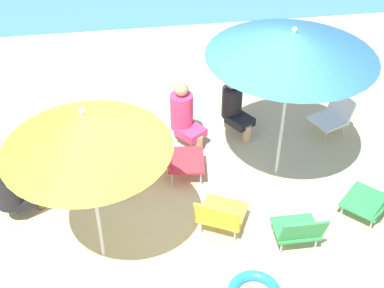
{
  "coord_description": "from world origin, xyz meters",
  "views": [
    {
      "loc": [
        -0.86,
        -4.77,
        4.75
      ],
      "look_at": [
        -0.1,
        0.34,
        0.7
      ],
      "focal_mm": 49.5,
      "sensor_mm": 36.0,
      "label": 1
    }
  ],
  "objects_px": {
    "beach_chair_e": "(178,157)",
    "beach_chair_a": "(125,158)",
    "beach_chair_b": "(333,115)",
    "beach_chair_f": "(220,214)",
    "umbrella_blue": "(293,44)",
    "beach_chair_d": "(299,230)",
    "person_a": "(184,114)",
    "beach_chair_c": "(374,201)",
    "person_b": "(235,106)",
    "person_c": "(11,188)",
    "umbrella_yellow": "(85,131)"
  },
  "relations": [
    {
      "from": "umbrella_blue",
      "to": "umbrella_yellow",
      "type": "height_order",
      "value": "umbrella_blue"
    },
    {
      "from": "beach_chair_b",
      "to": "beach_chair_c",
      "type": "bearing_deg",
      "value": 63.36
    },
    {
      "from": "beach_chair_a",
      "to": "beach_chair_b",
      "type": "relative_size",
      "value": 1.17
    },
    {
      "from": "beach_chair_e",
      "to": "beach_chair_a",
      "type": "bearing_deg",
      "value": -179.58
    },
    {
      "from": "beach_chair_a",
      "to": "beach_chair_b",
      "type": "xyz_separation_m",
      "value": [
        3.1,
        0.6,
        -0.03
      ]
    },
    {
      "from": "beach_chair_c",
      "to": "beach_chair_d",
      "type": "distance_m",
      "value": 1.14
    },
    {
      "from": "person_c",
      "to": "beach_chair_f",
      "type": "bearing_deg",
      "value": -40.72
    },
    {
      "from": "beach_chair_a",
      "to": "beach_chair_e",
      "type": "relative_size",
      "value": 1.25
    },
    {
      "from": "beach_chair_a",
      "to": "beach_chair_b",
      "type": "distance_m",
      "value": 3.15
    },
    {
      "from": "umbrella_blue",
      "to": "beach_chair_f",
      "type": "distance_m",
      "value": 2.12
    },
    {
      "from": "beach_chair_d",
      "to": "person_a",
      "type": "relative_size",
      "value": 0.63
    },
    {
      "from": "beach_chair_c",
      "to": "umbrella_blue",
      "type": "bearing_deg",
      "value": 0.13
    },
    {
      "from": "beach_chair_c",
      "to": "beach_chair_e",
      "type": "xyz_separation_m",
      "value": [
        -2.25,
        1.11,
        0.06
      ]
    },
    {
      "from": "beach_chair_b",
      "to": "person_b",
      "type": "height_order",
      "value": "person_b"
    },
    {
      "from": "person_a",
      "to": "person_b",
      "type": "bearing_deg",
      "value": 63.02
    },
    {
      "from": "beach_chair_c",
      "to": "person_c",
      "type": "relative_size",
      "value": 0.81
    },
    {
      "from": "beach_chair_a",
      "to": "beach_chair_b",
      "type": "height_order",
      "value": "beach_chair_a"
    },
    {
      "from": "beach_chair_c",
      "to": "person_b",
      "type": "xyz_separation_m",
      "value": [
        -1.32,
        1.96,
        0.21
      ]
    },
    {
      "from": "umbrella_yellow",
      "to": "beach_chair_f",
      "type": "height_order",
      "value": "umbrella_yellow"
    },
    {
      "from": "umbrella_blue",
      "to": "beach_chair_d",
      "type": "distance_m",
      "value": 2.11
    },
    {
      "from": "beach_chair_b",
      "to": "beach_chair_f",
      "type": "distance_m",
      "value": 2.72
    },
    {
      "from": "beach_chair_b",
      "to": "umbrella_yellow",
      "type": "bearing_deg",
      "value": 7.25
    },
    {
      "from": "umbrella_blue",
      "to": "beach_chair_b",
      "type": "height_order",
      "value": "umbrella_blue"
    },
    {
      "from": "beach_chair_d",
      "to": "person_a",
      "type": "xyz_separation_m",
      "value": [
        -1.0,
        2.22,
        0.16
      ]
    },
    {
      "from": "beach_chair_f",
      "to": "beach_chair_a",
      "type": "bearing_deg",
      "value": 68.75
    },
    {
      "from": "beach_chair_c",
      "to": "beach_chair_f",
      "type": "distance_m",
      "value": 1.9
    },
    {
      "from": "beach_chair_e",
      "to": "beach_chair_f",
      "type": "height_order",
      "value": "beach_chair_f"
    },
    {
      "from": "beach_chair_f",
      "to": "person_c",
      "type": "bearing_deg",
      "value": 102.49
    },
    {
      "from": "umbrella_blue",
      "to": "beach_chair_f",
      "type": "relative_size",
      "value": 2.88
    },
    {
      "from": "beach_chair_c",
      "to": "beach_chair_e",
      "type": "bearing_deg",
      "value": 19.96
    },
    {
      "from": "beach_chair_a",
      "to": "beach_chair_c",
      "type": "distance_m",
      "value": 3.19
    },
    {
      "from": "beach_chair_f",
      "to": "person_b",
      "type": "relative_size",
      "value": 0.8
    },
    {
      "from": "beach_chair_d",
      "to": "person_b",
      "type": "xyz_separation_m",
      "value": [
        -0.25,
        2.35,
        0.14
      ]
    },
    {
      "from": "umbrella_yellow",
      "to": "person_b",
      "type": "relative_size",
      "value": 2.19
    },
    {
      "from": "beach_chair_f",
      "to": "beach_chair_e",
      "type": "bearing_deg",
      "value": 44.67
    },
    {
      "from": "beach_chair_e",
      "to": "beach_chair_f",
      "type": "xyz_separation_m",
      "value": [
        0.35,
        -1.11,
        -0.0
      ]
    },
    {
      "from": "beach_chair_e",
      "to": "person_a",
      "type": "distance_m",
      "value": 0.76
    },
    {
      "from": "umbrella_blue",
      "to": "beach_chair_c",
      "type": "relative_size",
      "value": 2.78
    },
    {
      "from": "beach_chair_d",
      "to": "person_b",
      "type": "bearing_deg",
      "value": 6.69
    },
    {
      "from": "beach_chair_b",
      "to": "beach_chair_c",
      "type": "xyz_separation_m",
      "value": [
        -0.14,
        -1.79,
        -0.03
      ]
    },
    {
      "from": "beach_chair_a",
      "to": "beach_chair_f",
      "type": "xyz_separation_m",
      "value": [
        1.05,
        -1.19,
        0.0
      ]
    },
    {
      "from": "umbrella_blue",
      "to": "beach_chair_a",
      "type": "height_order",
      "value": "umbrella_blue"
    },
    {
      "from": "umbrella_yellow",
      "to": "beach_chair_a",
      "type": "xyz_separation_m",
      "value": [
        0.32,
        1.32,
        -1.45
      ]
    },
    {
      "from": "person_c",
      "to": "beach_chair_d",
      "type": "bearing_deg",
      "value": -43.44
    },
    {
      "from": "beach_chair_a",
      "to": "person_c",
      "type": "distance_m",
      "value": 1.47
    },
    {
      "from": "beach_chair_b",
      "to": "person_c",
      "type": "distance_m",
      "value": 4.6
    },
    {
      "from": "umbrella_blue",
      "to": "person_b",
      "type": "bearing_deg",
      "value": 111.45
    },
    {
      "from": "umbrella_yellow",
      "to": "person_b",
      "type": "xyz_separation_m",
      "value": [
        1.96,
        2.1,
        -1.29
      ]
    },
    {
      "from": "beach_chair_d",
      "to": "beach_chair_e",
      "type": "distance_m",
      "value": 1.91
    },
    {
      "from": "beach_chair_c",
      "to": "person_b",
      "type": "distance_m",
      "value": 2.37
    }
  ]
}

